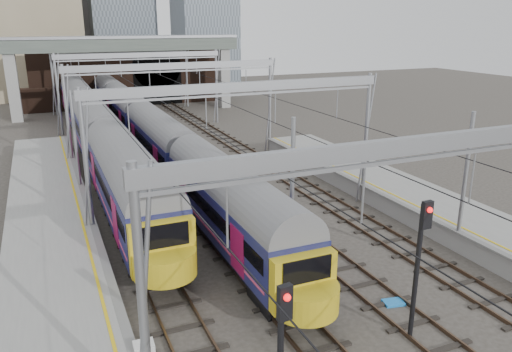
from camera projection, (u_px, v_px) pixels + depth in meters
name	position (u px, v px, depth m)	size (l,w,h in m)	color
ground	(311.00, 284.00, 21.65)	(160.00, 160.00, 0.00)	#38332D
platform_left	(57.00, 294.00, 19.81)	(4.32, 55.00, 1.12)	gray
platform_right	(512.00, 246.00, 24.03)	(4.32, 47.00, 1.12)	gray
tracks	(205.00, 184.00, 34.79)	(14.40, 80.00, 0.22)	#4C3828
overhead_line	(177.00, 80.00, 38.52)	(16.80, 80.00, 8.00)	gray
retaining_wall	(129.00, 73.00, 66.39)	(28.00, 2.75, 9.00)	#2F1D15
overbridge	(124.00, 53.00, 59.79)	(28.00, 3.00, 9.25)	gray
train_main	(141.00, 123.00, 43.65)	(2.58, 59.66, 4.51)	black
train_second	(95.00, 128.00, 41.23)	(2.80, 48.52, 4.81)	black
signal_near_left	(282.00, 351.00, 12.24)	(0.37, 0.47, 5.06)	black
signal_near_centre	(420.00, 255.00, 16.97)	(0.38, 0.48, 5.31)	black
equip_cover_a	(393.00, 302.00, 20.16)	(0.82, 0.58, 0.10)	blue
equip_cover_b	(251.00, 190.00, 33.47)	(0.95, 0.67, 0.11)	blue
equip_cover_c	(278.00, 210.00, 30.01)	(0.81, 0.58, 0.10)	blue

